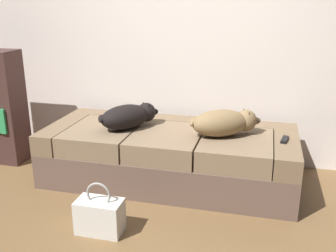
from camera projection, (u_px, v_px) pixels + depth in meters
The scene contains 7 objects.
ground_plane at pixel (133, 244), 2.60m from camera, with size 10.00×10.00×0.00m, color brown.
back_wall at pixel (186, 16), 3.67m from camera, with size 6.40×0.10×2.80m, color silver.
couch at pixel (169, 155), 3.45m from camera, with size 2.16×0.92×0.47m.
dog_dark at pixel (129, 116), 3.40m from camera, with size 0.49×0.55×0.21m.
dog_tan at pixel (225, 123), 3.21m from camera, with size 0.61×0.47×0.22m.
tv_remote at pixel (285, 140), 3.11m from camera, with size 0.04×0.15×0.02m, color black.
handbag at pixel (100, 216), 2.70m from camera, with size 0.32×0.18×0.38m.
Camera 1 is at (0.78, -2.10, 1.55)m, focal length 41.71 mm.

